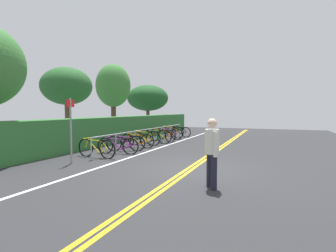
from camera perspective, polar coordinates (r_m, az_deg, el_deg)
The scene contains 21 objects.
ground_plane at distance 8.18m, azimuth 5.00°, elevation -9.21°, with size 37.40×13.25×0.05m, color #2B2B2D.
centre_line_yellow_inner at distance 8.16m, azimuth 5.55°, elevation -9.06°, with size 33.66×0.10×0.00m, color gold.
centre_line_yellow_outer at distance 8.20m, azimuth 4.47°, elevation -8.99°, with size 33.66×0.10×0.00m, color gold.
bike_lane_stripe_white at distance 9.29m, azimuth -10.97°, elevation -7.56°, with size 33.66×0.12×0.00m, color white.
bike_rack at distance 13.68m, azimuth -4.03°, elevation -1.37°, with size 9.40×0.05×0.81m.
bicycle_0 at distance 10.22m, azimuth -15.18°, elevation -4.63°, with size 0.46×1.78×0.75m.
bicycle_1 at distance 10.89m, azimuth -10.76°, elevation -4.18°, with size 0.49×1.75×0.71m.
bicycle_2 at distance 11.62m, azimuth -9.11°, elevation -3.67°, with size 0.66×1.64×0.72m.
bicycle_3 at distance 12.48m, azimuth -6.65°, elevation -3.18°, with size 0.46×1.70×0.71m.
bicycle_4 at distance 13.35m, azimuth -5.22°, elevation -2.59°, with size 0.46×1.74×0.78m.
bicycle_5 at distance 13.99m, azimuth -2.78°, elevation -2.27°, with size 0.50×1.75×0.79m.
bicycle_6 at distance 14.88m, azimuth -1.26°, elevation -2.07°, with size 0.48×1.75×0.71m.
bicycle_7 at distance 15.81m, azimuth 0.06°, elevation -1.71°, with size 0.66×1.67×0.73m.
bicycle_8 at distance 16.75m, azimuth 0.47°, elevation -1.32°, with size 0.46×1.76×0.79m.
bicycle_9 at distance 17.56m, azimuth 2.36°, elevation -1.24°, with size 0.46×1.74×0.71m.
pedestrian at distance 6.04m, azimuth 9.44°, elevation -4.85°, with size 0.42×0.32×1.58m.
sign_post_near at distance 9.24m, azimuth -20.22°, elevation 0.40°, with size 0.36×0.06×2.17m.
hedge_backdrop at distance 16.04m, azimuth -8.76°, elevation -0.41°, with size 18.35×1.04×1.39m, color #2D6B30.
tree_mid at distance 15.31m, azimuth -21.02°, elevation 7.97°, with size 2.68×2.68×4.05m.
tree_far_right at distance 18.72m, azimuth -11.72°, elevation 8.43°, with size 2.36×2.36×4.91m.
tree_extra at distance 23.04m, azimuth -4.38°, elevation 6.01°, with size 3.52×3.52×3.92m.
Camera 1 is at (-7.64, -2.33, 1.77)m, focal length 28.29 mm.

